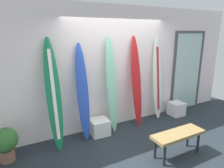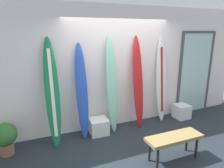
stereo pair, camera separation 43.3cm
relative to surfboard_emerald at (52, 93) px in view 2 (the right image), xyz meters
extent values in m
cube|color=#1F272E|center=(1.53, -0.91, -1.09)|extent=(8.00, 8.00, 0.04)
cube|color=white|center=(1.53, 0.39, 0.33)|extent=(7.20, 0.20, 2.80)
ellipsoid|color=#167243|center=(0.00, 0.00, 0.00)|extent=(0.28, 0.51, 2.14)
cube|color=white|center=(0.00, -0.03, 0.01)|extent=(0.07, 0.37, 1.68)
ellipsoid|color=#2549B2|center=(0.60, 0.06, -0.06)|extent=(0.26, 0.40, 2.02)
cone|color=black|center=(0.60, -0.04, -0.89)|extent=(0.07, 0.09, 0.11)
ellipsoid|color=#87CDAD|center=(1.28, 0.07, 0.01)|extent=(0.25, 0.37, 2.17)
cone|color=black|center=(1.28, -0.01, -0.88)|extent=(0.07, 0.08, 0.11)
ellipsoid|color=red|center=(1.94, 0.06, 0.00)|extent=(0.26, 0.42, 2.14)
cone|color=black|center=(1.94, -0.05, -0.88)|extent=(0.07, 0.09, 0.11)
ellipsoid|color=silver|center=(2.64, 0.13, -0.01)|extent=(0.30, 0.29, 2.11)
cube|color=#B41E2A|center=(2.64, 0.10, -0.01)|extent=(0.06, 0.19, 1.60)
cone|color=black|center=(2.64, 0.07, -0.88)|extent=(0.07, 0.08, 0.11)
cube|color=white|center=(3.24, -0.02, -0.89)|extent=(0.37, 0.37, 0.36)
cube|color=white|center=(0.94, 0.01, -0.90)|extent=(0.41, 0.41, 0.34)
cube|color=silver|center=(3.85, 0.27, 0.02)|extent=(0.99, 0.02, 2.18)
cube|color=#47474C|center=(3.33, 0.27, 0.02)|extent=(0.06, 0.06, 2.18)
cube|color=#47474C|center=(4.37, 0.27, 0.02)|extent=(0.06, 0.06, 2.18)
cube|color=#47474C|center=(3.85, 0.27, 1.14)|extent=(1.11, 0.06, 0.06)
cylinder|color=brown|center=(-0.90, -0.09, -0.96)|extent=(0.25, 0.25, 0.23)
sphere|color=#31662C|center=(-0.90, -0.09, -0.66)|extent=(0.43, 0.43, 0.43)
cube|color=olive|center=(1.87, -1.38, -0.64)|extent=(1.03, 0.34, 0.06)
cylinder|color=black|center=(1.46, -1.50, -0.87)|extent=(0.04, 0.04, 0.40)
cylinder|color=black|center=(2.28, -1.50, -0.87)|extent=(0.04, 0.04, 0.40)
cylinder|color=black|center=(1.46, -1.26, -0.87)|extent=(0.04, 0.04, 0.40)
cylinder|color=black|center=(2.28, -1.26, -0.87)|extent=(0.04, 0.04, 0.40)
camera|label=1|loc=(-0.70, -3.65, 1.15)|focal=31.73mm
camera|label=2|loc=(-0.31, -3.84, 1.15)|focal=31.73mm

